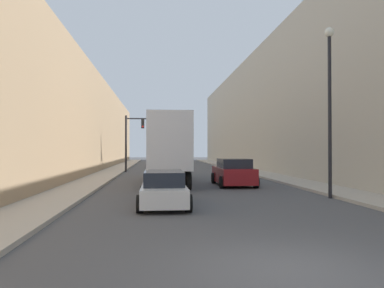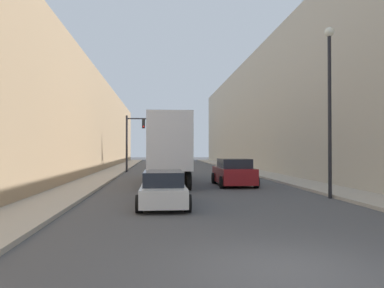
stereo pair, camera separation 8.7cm
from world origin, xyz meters
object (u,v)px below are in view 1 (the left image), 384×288
Objects in this scene: street_lamp at (330,91)px; suv_car at (233,173)px; sedan_car at (164,189)px; semi_truck at (167,148)px; traffic_signal_gantry at (145,131)px.

suv_car is at bearing 116.92° from street_lamp.
suv_car is 8.17m from street_lamp.
street_lamp is at bearing 11.73° from sedan_car.
suv_car is at bearing 60.58° from sedan_car.
suv_car is at bearing -33.48° from semi_truck.
sedan_car is at bearing -86.40° from traffic_signal_gantry.
street_lamp reaches higher than semi_truck.
semi_truck is 5.08m from suv_car.
street_lamp reaches higher than suv_car.
sedan_car is 8.88m from street_lamp.
sedan_car is at bearing -119.42° from suv_car.
semi_truck is at bearing 128.90° from street_lamp.
traffic_signal_gantry is 0.85× the size of street_lamp.
street_lamp is (9.03, -20.81, 0.91)m from traffic_signal_gantry.
traffic_signal_gantry is (-1.81, 11.87, 1.67)m from semi_truck.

